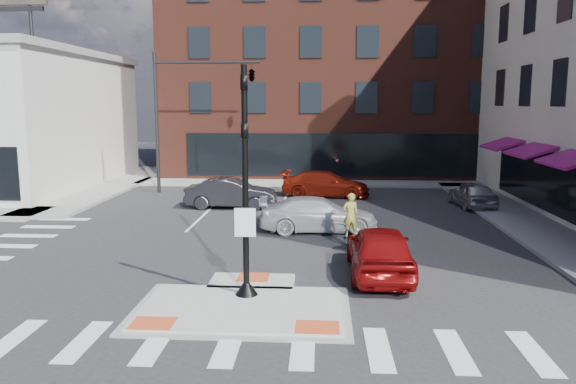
# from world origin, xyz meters

# --- Properties ---
(ground) EXTENTS (120.00, 120.00, 0.00)m
(ground) POSITION_xyz_m (0.00, 0.00, 0.00)
(ground) COLOR #28282B
(ground) RESTS_ON ground
(refuge_island) EXTENTS (5.40, 4.65, 0.13)m
(refuge_island) POSITION_xyz_m (0.00, -0.26, 0.05)
(refuge_island) COLOR gray
(refuge_island) RESTS_ON ground
(sidewalk_e) EXTENTS (3.00, 24.00, 0.15)m
(sidewalk_e) POSITION_xyz_m (10.80, 10.00, 0.07)
(sidewalk_e) COLOR gray
(sidewalk_e) RESTS_ON ground
(sidewalk_n) EXTENTS (26.00, 3.00, 0.15)m
(sidewalk_n) POSITION_xyz_m (3.00, 22.00, 0.07)
(sidewalk_n) COLOR gray
(sidewalk_n) RESTS_ON ground
(building_n) EXTENTS (24.40, 18.40, 15.50)m
(building_n) POSITION_xyz_m (3.00, 31.99, 7.80)
(building_n) COLOR #58261B
(building_n) RESTS_ON ground
(building_far_left) EXTENTS (10.00, 12.00, 10.00)m
(building_far_left) POSITION_xyz_m (-4.00, 52.00, 5.00)
(building_far_left) COLOR slate
(building_far_left) RESTS_ON ground
(building_far_right) EXTENTS (12.00, 12.00, 12.00)m
(building_far_right) POSITION_xyz_m (9.00, 54.00, 6.00)
(building_far_right) COLOR brown
(building_far_right) RESTS_ON ground
(signal_pole) EXTENTS (0.60, 0.60, 5.98)m
(signal_pole) POSITION_xyz_m (0.00, 0.40, 2.36)
(signal_pole) COLOR black
(signal_pole) RESTS_ON refuge_island
(mast_arm_signal) EXTENTS (6.10, 2.24, 8.00)m
(mast_arm_signal) POSITION_xyz_m (-3.47, 18.00, 6.21)
(mast_arm_signal) COLOR black
(mast_arm_signal) RESTS_ON ground
(red_sedan) EXTENTS (1.84, 4.56, 1.55)m
(red_sedan) POSITION_xyz_m (3.73, 2.69, 0.78)
(red_sedan) COLOR maroon
(red_sedan) RESTS_ON ground
(white_pickup) EXTENTS (4.93, 2.34, 1.39)m
(white_pickup) POSITION_xyz_m (1.84, 8.52, 0.69)
(white_pickup) COLOR white
(white_pickup) RESTS_ON ground
(bg_car_dark) EXTENTS (4.50, 1.64, 1.47)m
(bg_car_dark) POSITION_xyz_m (-2.50, 13.39, 0.74)
(bg_car_dark) COLOR #242428
(bg_car_dark) RESTS_ON ground
(bg_car_silver) EXTENTS (1.85, 3.92, 1.30)m
(bg_car_silver) POSITION_xyz_m (9.50, 14.40, 0.65)
(bg_car_silver) COLOR #AFB1B7
(bg_car_silver) RESTS_ON ground
(bg_car_red) EXTENTS (5.08, 2.58, 1.41)m
(bg_car_red) POSITION_xyz_m (2.18, 17.11, 0.71)
(bg_car_red) COLOR maroon
(bg_car_red) RESTS_ON ground
(cyclist) EXTENTS (0.88, 1.64, 2.02)m
(cyclist) POSITION_xyz_m (3.00, 5.81, 0.68)
(cyclist) COLOR #3F3F44
(cyclist) RESTS_ON ground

